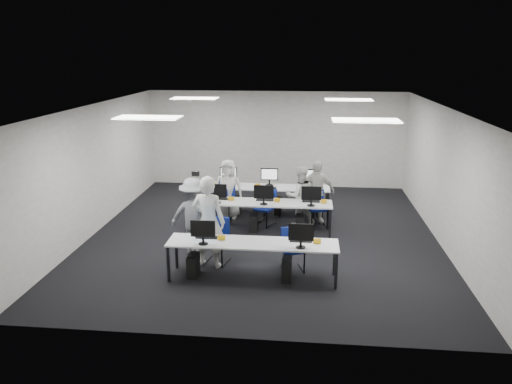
# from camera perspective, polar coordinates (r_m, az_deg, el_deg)

# --- Properties ---
(room) EXTENTS (9.00, 9.02, 3.00)m
(room) POSITION_cam_1_polar(r_m,az_deg,el_deg) (11.43, 0.89, 2.25)
(room) COLOR black
(room) RESTS_ON ground
(ceiling_panels) EXTENTS (5.20, 4.60, 0.02)m
(ceiling_panels) POSITION_cam_1_polar(r_m,az_deg,el_deg) (11.18, 0.92, 9.67)
(ceiling_panels) COLOR white
(ceiling_panels) RESTS_ON room
(desk_front) EXTENTS (3.20, 0.70, 0.73)m
(desk_front) POSITION_cam_1_polar(r_m,az_deg,el_deg) (9.39, -0.39, -6.04)
(desk_front) COLOR silver
(desk_front) RESTS_ON ground
(desk_mid) EXTENTS (3.20, 0.70, 0.73)m
(desk_mid) POSITION_cam_1_polar(r_m,az_deg,el_deg) (11.84, 0.96, -1.39)
(desk_mid) COLOR silver
(desk_mid) RESTS_ON ground
(desk_back) EXTENTS (3.20, 0.70, 0.73)m
(desk_back) POSITION_cam_1_polar(r_m,az_deg,el_deg) (13.18, 1.47, 0.40)
(desk_back) COLOR silver
(desk_back) RESTS_ON ground
(equipment_front) EXTENTS (2.51, 0.41, 1.19)m
(equipment_front) POSITION_cam_1_polar(r_m,az_deg,el_deg) (9.52, -1.56, -7.84)
(equipment_front) COLOR #0D49AC
(equipment_front) RESTS_ON desk_front
(equipment_mid) EXTENTS (2.91, 0.41, 1.19)m
(equipment_mid) POSITION_cam_1_polar(r_m,az_deg,el_deg) (11.94, 0.03, -2.87)
(equipment_mid) COLOR white
(equipment_mid) RESTS_ON desk_mid
(equipment_back) EXTENTS (2.91, 0.41, 1.19)m
(equipment_back) POSITION_cam_1_polar(r_m,az_deg,el_deg) (13.27, 2.29, -0.95)
(equipment_back) COLOR white
(equipment_back) RESTS_ON desk_back
(chair_0) EXTENTS (0.54, 0.57, 0.92)m
(chair_0) POSITION_cam_1_polar(r_m,az_deg,el_deg) (10.27, -4.51, -6.48)
(chair_0) COLOR navy
(chair_0) RESTS_ON ground
(chair_1) EXTENTS (0.52, 0.54, 0.84)m
(chair_1) POSITION_cam_1_polar(r_m,az_deg,el_deg) (9.93, 4.16, -7.44)
(chair_1) COLOR navy
(chair_1) RESTS_ON ground
(chair_2) EXTENTS (0.57, 0.60, 0.98)m
(chair_2) POSITION_cam_1_polar(r_m,az_deg,el_deg) (12.71, -3.66, -1.96)
(chair_2) COLOR navy
(chair_2) RESTS_ON ground
(chair_3) EXTENTS (0.53, 0.55, 0.81)m
(chair_3) POSITION_cam_1_polar(r_m,az_deg,el_deg) (12.40, 0.91, -2.64)
(chair_3) COLOR navy
(chair_3) RESTS_ON ground
(chair_4) EXTENTS (0.53, 0.56, 0.87)m
(chair_4) POSITION_cam_1_polar(r_m,az_deg,el_deg) (12.41, 6.99, -2.64)
(chair_4) COLOR navy
(chair_4) RESTS_ON ground
(chair_5) EXTENTS (0.60, 0.63, 0.94)m
(chair_5) POSITION_cam_1_polar(r_m,az_deg,el_deg) (12.93, -4.36, -1.71)
(chair_5) COLOR navy
(chair_5) RESTS_ON ground
(chair_6) EXTENTS (0.50, 0.53, 0.90)m
(chair_6) POSITION_cam_1_polar(r_m,az_deg,el_deg) (12.69, 1.61, -2.09)
(chair_6) COLOR navy
(chair_6) RESTS_ON ground
(chair_7) EXTENTS (0.53, 0.55, 0.83)m
(chair_7) POSITION_cam_1_polar(r_m,az_deg,el_deg) (12.66, 6.20, -2.32)
(chair_7) COLOR navy
(chair_7) RESTS_ON ground
(handbag) EXTENTS (0.44, 0.36, 0.31)m
(handbag) POSITION_cam_1_polar(r_m,az_deg,el_deg) (12.12, -4.81, -0.03)
(handbag) COLOR #977E4E
(handbag) RESTS_ON desk_mid
(student_0) EXTENTS (0.76, 0.57, 1.87)m
(student_0) POSITION_cam_1_polar(r_m,az_deg,el_deg) (9.89, -5.45, -3.40)
(student_0) COLOR silver
(student_0) RESTS_ON ground
(student_1) EXTENTS (0.83, 0.71, 1.48)m
(student_1) POSITION_cam_1_polar(r_m,az_deg,el_deg) (12.34, 5.07, -0.44)
(student_1) COLOR silver
(student_1) RESTS_ON ground
(student_2) EXTENTS (0.76, 0.50, 1.53)m
(student_2) POSITION_cam_1_polar(r_m,az_deg,el_deg) (12.79, -3.18, 0.31)
(student_2) COLOR silver
(student_2) RESTS_ON ground
(student_3) EXTENTS (0.99, 0.57, 1.59)m
(student_3) POSITION_cam_1_polar(r_m,az_deg,el_deg) (12.52, 6.87, 0.02)
(student_3) COLOR silver
(student_3) RESTS_ON ground
(photographer) EXTENTS (1.15, 0.77, 1.64)m
(photographer) POSITION_cam_1_polar(r_m,az_deg,el_deg) (10.64, -7.13, -2.71)
(photographer) COLOR gray
(photographer) RESTS_ON ground
(dslr_camera) EXTENTS (0.17, 0.20, 0.10)m
(dslr_camera) POSITION_cam_1_polar(r_m,az_deg,el_deg) (10.56, -6.92, 2.11)
(dslr_camera) COLOR black
(dslr_camera) RESTS_ON photographer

